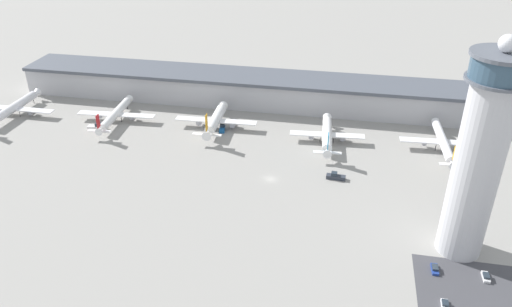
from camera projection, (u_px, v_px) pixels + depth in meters
ground_plane at (270, 179)px, 187.51m from camera, size 1000.00×1000.00×0.00m
terminal_building at (295, 92)px, 244.04m from camera, size 276.32×25.00×14.68m
control_tower at (480, 156)px, 136.53m from camera, size 16.84×16.84×66.15m
airplane_gate_alpha at (13, 108)px, 235.75m from camera, size 39.39×41.77×12.32m
airplane_gate_bravo at (115, 114)px, 230.03m from camera, size 36.74×38.58×11.46m
airplane_gate_charlie at (216, 120)px, 223.27m from camera, size 37.12×33.38×13.82m
airplane_gate_delta at (327, 134)px, 211.54m from camera, size 31.93×35.88×12.39m
airplane_gate_echo at (443, 142)px, 204.80m from camera, size 34.55×40.71×11.76m
service_truck_catering at (336, 177)px, 187.24m from camera, size 7.27×2.72×2.72m
service_truck_fuel at (97, 127)px, 224.19m from camera, size 8.37×3.47×3.15m
service_truck_baggage at (222, 129)px, 223.09m from camera, size 3.26×6.02×2.91m
car_blue_compact at (435, 269)px, 143.54m from camera, size 1.95×4.67×1.37m
car_silver_sedan at (486, 277)px, 140.69m from camera, size 1.82×4.42×1.42m
car_yellow_taxi at (445, 305)px, 131.54m from camera, size 1.92×4.04×1.37m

